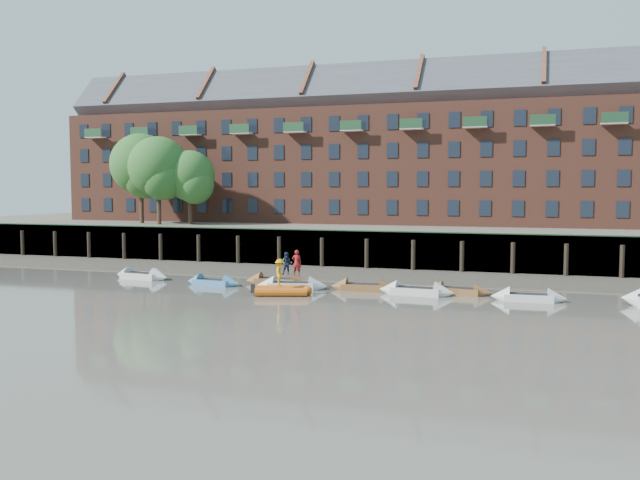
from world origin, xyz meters
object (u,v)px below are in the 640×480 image
at_px(rowboat_3, 292,286).
at_px(person_rib_crew, 280,272).
at_px(rowboat_5, 416,291).
at_px(person_rower_a, 297,263).
at_px(rowboat_0, 142,276).
at_px(rowboat_4, 363,287).
at_px(rowboat_1, 213,282).
at_px(rowboat_2, 276,281).
at_px(rowboat_6, 458,291).
at_px(rowboat_7, 529,297).
at_px(rib_tender, 284,291).
at_px(person_rower_b, 287,264).

distance_m(rowboat_3, person_rib_crew, 2.87).
bearing_deg(rowboat_5, person_rower_a, -175.73).
relative_size(rowboat_0, rowboat_4, 1.07).
relative_size(rowboat_1, rowboat_2, 0.90).
bearing_deg(rowboat_6, person_rower_a, -167.41).
bearing_deg(rowboat_5, rowboat_4, 171.40).
xyz_separation_m(rowboat_6, rowboat_7, (4.40, -1.34, 0.01)).
distance_m(rowboat_4, rowboat_7, 10.77).
bearing_deg(rowboat_5, rowboat_6, 25.62).
bearing_deg(rowboat_6, rib_tender, -154.68).
bearing_deg(person_rib_crew, rowboat_6, -85.31).
relative_size(rowboat_6, person_rower_a, 2.50).
bearing_deg(rowboat_3, rowboat_6, -4.10).
height_order(rowboat_1, person_rower_a, person_rower_a).
relative_size(rowboat_1, person_rib_crew, 2.43).
distance_m(rowboat_0, person_rower_b, 12.45).
bearing_deg(rowboat_0, rowboat_7, 4.38).
height_order(rowboat_6, rowboat_7, rowboat_7).
height_order(person_rower_b, person_rib_crew, person_rower_b).
height_order(rowboat_7, person_rower_a, person_rower_a).
bearing_deg(rowboat_4, rowboat_7, -10.60).
bearing_deg(rowboat_4, person_rib_crew, -147.45).
relative_size(rib_tender, person_rib_crew, 2.13).
bearing_deg(rowboat_4, rowboat_5, -16.69).
distance_m(rowboat_1, person_rower_a, 6.54).
relative_size(rowboat_1, person_rower_b, 2.71).
bearing_deg(rowboat_6, rowboat_5, -151.45).
distance_m(rowboat_1, rowboat_2, 4.51).
bearing_deg(rowboat_1, rib_tender, -17.21).
relative_size(rowboat_4, rowboat_5, 0.92).
bearing_deg(person_rower_a, rowboat_2, -53.08).
bearing_deg(rowboat_1, rowboat_2, 27.13).
distance_m(rowboat_4, rowboat_5, 3.81).
relative_size(rowboat_1, person_rower_a, 2.43).
bearing_deg(rowboat_1, person_rib_crew, -18.87).
bearing_deg(person_rower_a, rowboat_0, -20.24).
bearing_deg(person_rib_crew, rowboat_4, -67.24).
bearing_deg(rowboat_3, person_rower_a, -2.99).
bearing_deg(person_rower_a, rowboat_7, 165.12).
height_order(rowboat_4, rowboat_5, rowboat_5).
bearing_deg(rowboat_6, rowboat_0, -174.17).
bearing_deg(rowboat_5, rowboat_1, -176.21).
relative_size(rowboat_0, rowboat_2, 1.04).
distance_m(rowboat_1, person_rib_crew, 6.80).
relative_size(rowboat_5, person_rib_crew, 2.83).
bearing_deg(rowboat_2, person_rower_a, -43.33).
relative_size(rowboat_3, rib_tender, 1.34).
bearing_deg(rowboat_0, rowboat_1, -3.92).
xyz_separation_m(rowboat_5, person_rower_b, (-8.93, -0.09, 1.49)).
distance_m(rowboat_3, rib_tender, 2.50).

